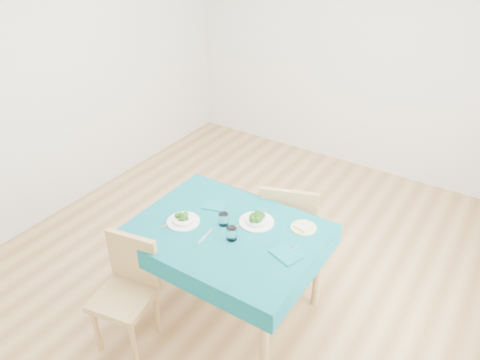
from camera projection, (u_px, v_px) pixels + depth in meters
The scene contains 16 objects.
room_shell at pixel (240, 123), 3.48m from camera, with size 4.02×4.52×2.73m.
table at pixel (228, 270), 3.53m from camera, with size 1.34×1.02×0.76m, color #095763.
chair_near at pixel (122, 293), 3.19m from camera, with size 0.38×0.42×0.96m, color #A6854E.
chair_far at pixel (291, 206), 3.92m from camera, with size 0.46×0.50×1.14m, color #A6854E.
bowl_near at pixel (183, 218), 3.40m from camera, with size 0.24×0.24×0.07m, color white, non-canonical shape.
bowl_far at pixel (257, 218), 3.39m from camera, with size 0.26×0.26×0.08m, color white, non-canonical shape.
fork_near at pixel (173, 223), 3.40m from camera, with size 0.03×0.19×0.00m, color silver.
knife_near at pixel (205, 236), 3.27m from camera, with size 0.01×0.19×0.00m, color silver.
fork_far at pixel (243, 223), 3.40m from camera, with size 0.02×0.18×0.00m, color silver.
knife_far at pixel (286, 252), 3.13m from camera, with size 0.01×0.19×0.00m, color silver.
napkin_near at pixel (215, 206), 3.59m from camera, with size 0.18×0.13×0.01m, color #0D626D.
napkin_far at pixel (285, 254), 3.10m from camera, with size 0.20×0.14×0.01m, color #0D626D.
tumbler_center at pixel (224, 219), 3.37m from camera, with size 0.07×0.07×0.09m, color white.
tumbler_side at pixel (232, 234), 3.22m from camera, with size 0.07×0.07×0.10m, color white.
side_plate at pixel (303, 228), 3.35m from camera, with size 0.19×0.19×0.01m, color #C0E56F.
bread_slice at pixel (304, 226), 3.35m from camera, with size 0.10×0.10×0.02m, color beige.
Camera 1 is at (1.75, -2.67, 2.81)m, focal length 35.00 mm.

